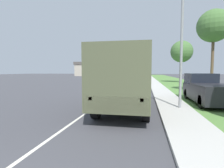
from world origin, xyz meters
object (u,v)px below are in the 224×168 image
at_px(car_second_ahead, 122,79).
at_px(lamp_post, 178,25).
at_px(car_fourth_ahead, 143,75).
at_px(car_third_ahead, 140,76).
at_px(military_truck, 126,77).
at_px(pickup_truck, 206,89).
at_px(car_nearest_ahead, 136,82).

bearing_deg(car_second_ahead, lamp_post, -75.19).
xyz_separation_m(car_second_ahead, car_fourth_ahead, (3.68, 27.26, -0.01)).
bearing_deg(car_third_ahead, car_second_ahead, -102.61).
distance_m(car_second_ahead, car_fourth_ahead, 27.51).
xyz_separation_m(military_truck, pickup_truck, (4.97, 2.83, -0.84)).
relative_size(military_truck, pickup_truck, 1.41).
relative_size(car_second_ahead, lamp_post, 0.66).
relative_size(military_truck, lamp_post, 1.01).
bearing_deg(car_second_ahead, pickup_truck, -67.66).
bearing_deg(lamp_post, car_second_ahead, 104.81).
relative_size(car_fourth_ahead, lamp_post, 0.54).
distance_m(car_second_ahead, lamp_post, 23.96).
relative_size(car_nearest_ahead, car_third_ahead, 0.91).
distance_m(military_truck, car_third_ahead, 36.96).
height_order(car_fourth_ahead, lamp_post, lamp_post).
xyz_separation_m(military_truck, car_nearest_ahead, (-0.08, 11.87, -1.02)).
relative_size(car_nearest_ahead, pickup_truck, 0.79).
bearing_deg(car_nearest_ahead, car_fourth_ahead, 89.40).
distance_m(car_fourth_ahead, pickup_truck, 47.76).
distance_m(car_third_ahead, pickup_truck, 34.52).
bearing_deg(car_nearest_ahead, pickup_truck, -60.80).
xyz_separation_m(car_nearest_ahead, pickup_truck, (5.05, -9.04, 0.18)).
xyz_separation_m(military_truck, car_fourth_ahead, (0.32, 50.36, -1.08)).
bearing_deg(car_second_ahead, car_third_ahead, 77.39).
bearing_deg(car_fourth_ahead, military_truck, -90.36).
height_order(car_nearest_ahead, car_second_ahead, car_nearest_ahead).
height_order(car_second_ahead, car_fourth_ahead, car_second_ahead).
bearing_deg(car_nearest_ahead, car_third_ahead, 90.42).
bearing_deg(military_truck, lamp_post, 5.16).
height_order(car_nearest_ahead, car_third_ahead, car_third_ahead).
bearing_deg(lamp_post, car_fourth_ahead, 92.70).
height_order(car_second_ahead, lamp_post, lamp_post).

